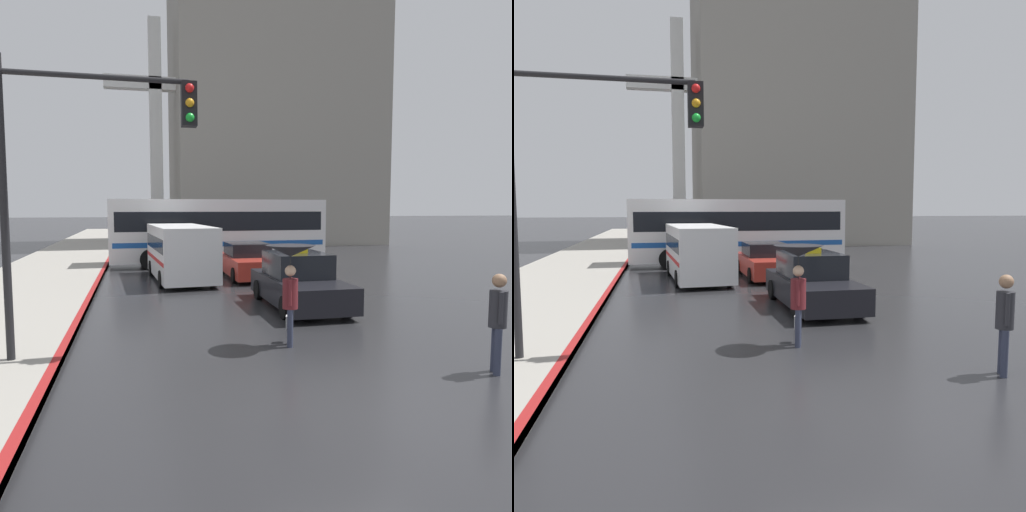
# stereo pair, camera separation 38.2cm
# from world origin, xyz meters

# --- Properties ---
(ground_plane) EXTENTS (300.00, 300.00, 0.00)m
(ground_plane) POSITION_xyz_m (0.00, 0.00, 0.00)
(ground_plane) COLOR #262628
(taxi) EXTENTS (1.91, 4.64, 1.71)m
(taxi) POSITION_xyz_m (1.49, 7.34, 0.69)
(taxi) COLOR black
(taxi) RESTS_ON ground_plane
(sedan_red) EXTENTS (1.91, 4.63, 1.41)m
(sedan_red) POSITION_xyz_m (1.39, 13.56, 0.65)
(sedan_red) COLOR #A52D23
(sedan_red) RESTS_ON ground_plane
(ambulance_van) EXTENTS (2.41, 5.87, 2.15)m
(ambulance_van) POSITION_xyz_m (-1.37, 13.40, 1.20)
(ambulance_van) COLOR white
(ambulance_van) RESTS_ON ground_plane
(city_bus) EXTENTS (10.51, 2.89, 3.24)m
(city_bus) POSITION_xyz_m (0.94, 18.31, 1.80)
(city_bus) COLOR silver
(city_bus) RESTS_ON ground_plane
(pedestrian_with_umbrella) EXTENTS (1.02, 1.02, 2.09)m
(pedestrian_with_umbrella) POSITION_xyz_m (0.00, 3.44, 1.66)
(pedestrian_with_umbrella) COLOR #2D3347
(pedestrian_with_umbrella) RESTS_ON ground_plane
(pedestrian_man) EXTENTS (0.39, 0.43, 1.73)m
(pedestrian_man) POSITION_xyz_m (2.93, 0.96, 1.02)
(pedestrian_man) COLOR #2D3347
(pedestrian_man) RESTS_ON ground_plane
(traffic_light) EXTENTS (3.41, 0.38, 5.44)m
(traffic_light) POSITION_xyz_m (-3.89, 3.19, 3.78)
(traffic_light) COLOR black
(traffic_light) RESTS_ON ground_plane
(monument_cross) EXTENTS (7.23, 0.90, 16.42)m
(monument_cross) POSITION_xyz_m (-1.44, 31.83, 9.32)
(monument_cross) COLOR white
(monument_cross) RESTS_ON ground_plane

